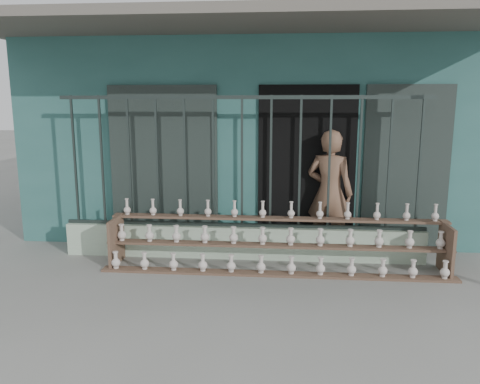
{
  "coord_description": "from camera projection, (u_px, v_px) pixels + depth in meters",
  "views": [
    {
      "loc": [
        0.52,
        -4.98,
        2.16
      ],
      "look_at": [
        0.0,
        1.0,
        1.0
      ],
      "focal_mm": 35.0,
      "sensor_mm": 36.0,
      "label": 1
    }
  ],
  "objects": [
    {
      "name": "ground",
      "position": [
        232.0,
        295.0,
        5.33
      ],
      "size": [
        60.0,
        60.0,
        0.0
      ],
      "primitive_type": "plane",
      "color": "slate"
    },
    {
      "name": "workshop_building",
      "position": [
        254.0,
        130.0,
        9.16
      ],
      "size": [
        7.4,
        6.6,
        3.21
      ],
      "color": "#2C5D59",
      "rests_on": "ground"
    },
    {
      "name": "parapet_wall",
      "position": [
        242.0,
        242.0,
        6.56
      ],
      "size": [
        5.0,
        0.2,
        0.45
      ],
      "primitive_type": "cube",
      "color": "#AAC4A8",
      "rests_on": "ground"
    },
    {
      "name": "security_fence",
      "position": [
        242.0,
        163.0,
        6.35
      ],
      "size": [
        5.0,
        0.04,
        1.8
      ],
      "color": "#283330",
      "rests_on": "parapet_wall"
    },
    {
      "name": "shelf_rack",
      "position": [
        276.0,
        242.0,
        6.09
      ],
      "size": [
        4.5,
        0.68,
        0.85
      ],
      "color": "brown",
      "rests_on": "ground"
    },
    {
      "name": "elderly_woman",
      "position": [
        330.0,
        193.0,
        6.6
      ],
      "size": [
        0.77,
        0.64,
        1.79
      ],
      "primitive_type": "imported",
      "rotation": [
        0.0,
        0.0,
        2.76
      ],
      "color": "brown",
      "rests_on": "ground"
    }
  ]
}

